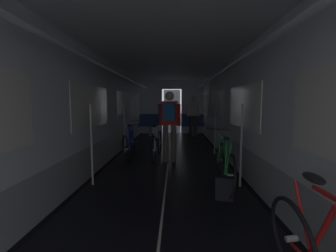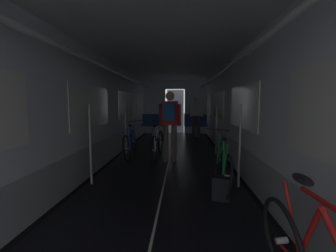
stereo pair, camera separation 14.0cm
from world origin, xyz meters
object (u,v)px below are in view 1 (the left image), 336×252
at_px(bicycle_blue, 130,143).
at_px(bicycle_green, 224,164).
at_px(person_standing_near_bench, 193,114).
at_px(person_cyclist_aisle, 169,120).
at_px(bicycle_white_in_aisle, 157,144).
at_px(bench_seat_far_right, 193,123).
at_px(backpack_on_floor, 225,188).
at_px(bench_seat_far_left, 150,123).

xyz_separation_m(bicycle_blue, bicycle_green, (2.02, -1.99, 0.00)).
distance_m(bicycle_green, person_standing_near_bench, 5.61).
relative_size(person_cyclist_aisle, bicycle_white_in_aisle, 1.00).
bearing_deg(bicycle_white_in_aisle, bicycle_blue, 171.05).
distance_m(bench_seat_far_right, bicycle_green, 5.96).
relative_size(bicycle_white_in_aisle, backpack_on_floor, 4.97).
distance_m(bench_seat_far_left, bicycle_white_in_aisle, 4.13).
bearing_deg(bicycle_green, person_standing_near_bench, 91.05).
distance_m(bicycle_green, backpack_on_floor, 0.60).
distance_m(bicycle_white_in_aisle, backpack_on_floor, 2.71).
distance_m(bicycle_blue, bicycle_green, 2.83).
bearing_deg(bicycle_blue, person_standing_near_bench, 61.96).
relative_size(bicycle_blue, person_standing_near_bench, 1.00).
distance_m(bench_seat_far_left, bicycle_green, 6.26).
bearing_deg(bicycle_blue, bicycle_green, -44.59).
distance_m(bench_seat_far_right, person_cyclist_aisle, 4.46).
relative_size(person_cyclist_aisle, person_standing_near_bench, 1.00).
bearing_deg(person_cyclist_aisle, bench_seat_far_left, 102.02).
xyz_separation_m(bicycle_blue, backpack_on_floor, (1.91, -2.54, -0.21)).
xyz_separation_m(bicycle_green, person_cyclist_aisle, (-0.98, 1.61, 0.63)).
bearing_deg(bicycle_green, person_cyclist_aisle, 121.33).
distance_m(bicycle_green, bicycle_white_in_aisle, 2.28).
relative_size(bicycle_green, backpack_on_floor, 4.98).
height_order(bench_seat_far_left, backpack_on_floor, bench_seat_far_left).
bearing_deg(bicycle_blue, bench_seat_far_right, 64.30).
relative_size(bench_seat_far_right, bicycle_green, 0.58).
distance_m(bicycle_blue, person_cyclist_aisle, 1.27).
xyz_separation_m(person_cyclist_aisle, backpack_on_floor, (0.88, -2.15, -0.85)).
bearing_deg(bench_seat_far_right, person_standing_near_bench, -89.59).
xyz_separation_m(bench_seat_far_left, bicycle_white_in_aisle, (0.61, -4.08, -0.18)).
relative_size(bench_seat_far_right, person_standing_near_bench, 0.58).
bearing_deg(bench_seat_far_left, bench_seat_far_right, 0.00).
distance_m(bench_seat_far_right, bicycle_blue, 4.41).
bearing_deg(bicycle_blue, person_cyclist_aisle, -20.14).
bearing_deg(backpack_on_floor, bench_seat_far_right, 90.02).
bearing_deg(person_standing_near_bench, bicycle_white_in_aisle, -107.89).
distance_m(bicycle_blue, backpack_on_floor, 3.18).
relative_size(bicycle_blue, person_cyclist_aisle, 1.00).
xyz_separation_m(bicycle_green, bicycle_white_in_aisle, (-1.30, 1.88, 0.00)).
height_order(bicycle_blue, person_standing_near_bench, person_standing_near_bench).
distance_m(bicycle_green, person_cyclist_aisle, 1.99).
bearing_deg(bench_seat_far_right, bicycle_white_in_aisle, -106.30).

